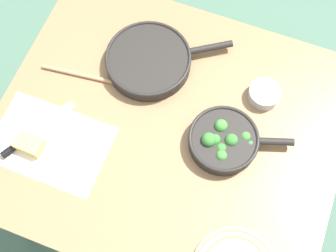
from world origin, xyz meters
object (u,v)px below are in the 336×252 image
at_px(wooden_spoon, 104,80).
at_px(prep_bowl_steel, 264,94).
at_px(grater_knife, 28,137).
at_px(skillet_broccoli, 224,141).
at_px(cheese_block, 29,144).
at_px(skillet_eggs, 149,60).

bearing_deg(wooden_spoon, prep_bowl_steel, 7.84).
bearing_deg(grater_knife, wooden_spoon, -0.03).
distance_m(skillet_broccoli, wooden_spoon, 0.47).
relative_size(skillet_broccoli, wooden_spoon, 0.91).
bearing_deg(cheese_block, skillet_eggs, 59.70).
height_order(grater_knife, prep_bowl_steel, prep_bowl_steel).
bearing_deg(wooden_spoon, skillet_eggs, 37.24).
height_order(skillet_eggs, prep_bowl_steel, skillet_eggs).
bearing_deg(skillet_eggs, wooden_spoon, -169.31).
xyz_separation_m(grater_knife, prep_bowl_steel, (0.69, 0.43, 0.01)).
bearing_deg(prep_bowl_steel, skillet_eggs, -177.05).
relative_size(skillet_broccoli, skillet_eggs, 0.81).
xyz_separation_m(skillet_broccoli, wooden_spoon, (-0.46, 0.08, -0.02)).
distance_m(skillet_eggs, cheese_block, 0.50).
bearing_deg(skillet_broccoli, wooden_spoon, 152.20).
distance_m(wooden_spoon, grater_knife, 0.32).
relative_size(cheese_block, prep_bowl_steel, 0.82).
bearing_deg(skillet_broccoli, skillet_eggs, 131.72).
xyz_separation_m(cheese_block, prep_bowl_steel, (0.67, 0.45, -0.00)).
height_order(skillet_broccoli, grater_knife, skillet_broccoli).
distance_m(skillet_eggs, prep_bowl_steel, 0.42).
bearing_deg(prep_bowl_steel, grater_knife, -148.20).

